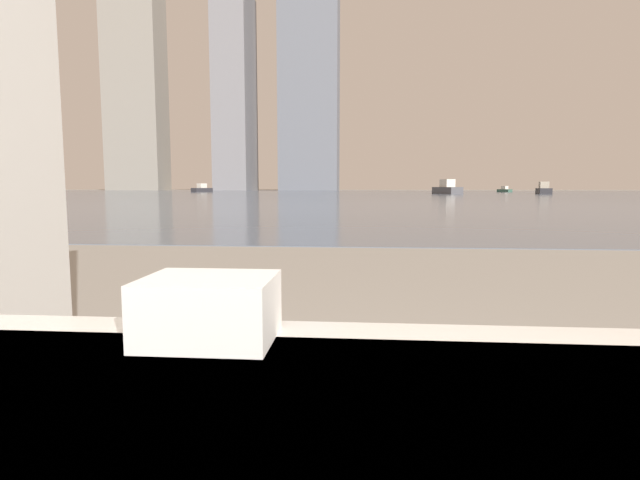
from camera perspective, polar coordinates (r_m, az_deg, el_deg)
name	(u,v)px	position (r m, az deg, el deg)	size (l,w,h in m)	color
towel_stack	(210,308)	(0.96, -12.48, -7.64)	(0.24, 0.20, 0.12)	white
harbor_water	(361,194)	(62.01, 4.66, 5.29)	(180.00, 110.00, 0.01)	slate
harbor_boat_0	(202,189)	(84.74, -13.34, 5.70)	(2.85, 3.91, 1.40)	#2D2D33
harbor_boat_1	(544,190)	(65.43, 24.20, 5.27)	(2.05, 4.07, 1.46)	#2D2D33
harbor_boat_3	(505,190)	(86.87, 20.34, 5.39)	(1.97, 2.71, 0.97)	#335647
harbor_boat_5	(447,189)	(62.59, 14.33, 5.70)	(3.11, 4.94, 1.75)	#4C4C51
skyline_tower_0	(135,69)	(132.75, -20.42, 17.81)	(13.06, 8.31, 57.27)	gray
skyline_tower_1	(235,93)	(123.69, -9.70, 16.22)	(7.85, 13.57, 45.54)	slate
skyline_tower_2	(310,46)	(122.94, -1.18, 21.31)	(13.32, 12.61, 66.23)	slate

